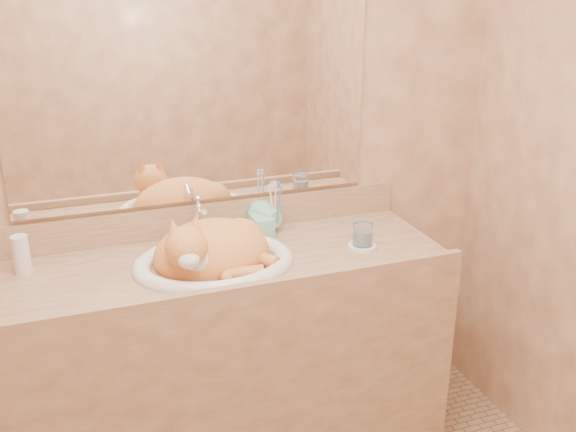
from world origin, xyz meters
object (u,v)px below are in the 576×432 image
object	(u,v)px
soap_dispenser	(266,219)
water_glass	(363,234)
cat	(210,248)
toothbrush_cup	(276,221)
vanity_counter	(222,366)
sink_basin	(213,242)

from	to	relation	value
soap_dispenser	water_glass	distance (m)	0.36
soap_dispenser	water_glass	bearing A→B (deg)	-32.65
cat	toothbrush_cup	distance (m)	0.35
vanity_counter	soap_dispenser	size ratio (longest dim) A/B	9.71
water_glass	soap_dispenser	bearing A→B (deg)	148.39
vanity_counter	toothbrush_cup	distance (m)	0.57
sink_basin	soap_dispenser	distance (m)	0.28
toothbrush_cup	water_glass	bearing A→B (deg)	-41.35
cat	soap_dispenser	size ratio (longest dim) A/B	2.45
soap_dispenser	sink_basin	bearing A→B (deg)	-149.05
cat	water_glass	world-z (taller)	cat
toothbrush_cup	soap_dispenser	bearing A→B (deg)	-144.22
toothbrush_cup	water_glass	size ratio (longest dim) A/B	1.36
sink_basin	water_glass	xyz separation A→B (m)	(0.54, -0.04, -0.03)
vanity_counter	water_glass	world-z (taller)	water_glass
cat	toothbrush_cup	xyz separation A→B (m)	(0.30, 0.19, -0.01)
water_glass	sink_basin	bearing A→B (deg)	175.69
cat	toothbrush_cup	world-z (taller)	cat
soap_dispenser	toothbrush_cup	world-z (taller)	soap_dispenser
vanity_counter	water_glass	size ratio (longest dim) A/B	19.12
vanity_counter	cat	bearing A→B (deg)	-141.59
sink_basin	water_glass	distance (m)	0.54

